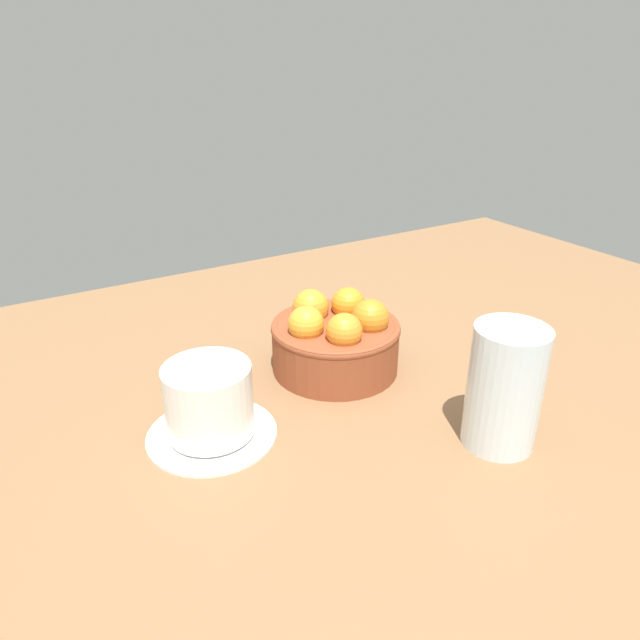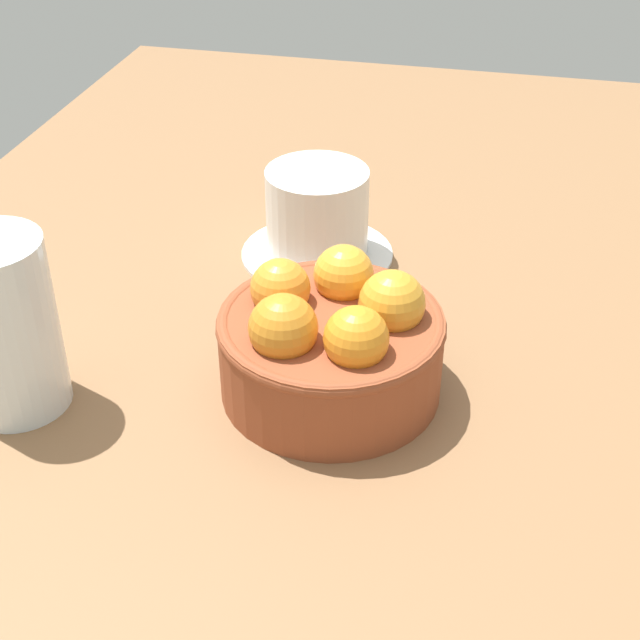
% 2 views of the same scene
% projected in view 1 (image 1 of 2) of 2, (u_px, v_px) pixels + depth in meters
% --- Properties ---
extents(ground_plane, '(1.32, 0.81, 0.03)m').
position_uv_depth(ground_plane, '(335.00, 380.00, 0.68)').
color(ground_plane, brown).
extents(terracotta_bowl, '(0.15, 0.15, 0.09)m').
position_uv_depth(terracotta_bowl, '(336.00, 338.00, 0.66)').
color(terracotta_bowl, brown).
rests_on(terracotta_bowl, ground_plane).
extents(coffee_cup, '(0.13, 0.13, 0.08)m').
position_uv_depth(coffee_cup, '(209.00, 405.00, 0.54)').
color(coffee_cup, white).
rests_on(coffee_cup, ground_plane).
extents(water_glass, '(0.07, 0.07, 0.12)m').
position_uv_depth(water_glass, '(504.00, 387.00, 0.52)').
color(water_glass, silver).
rests_on(water_glass, ground_plane).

